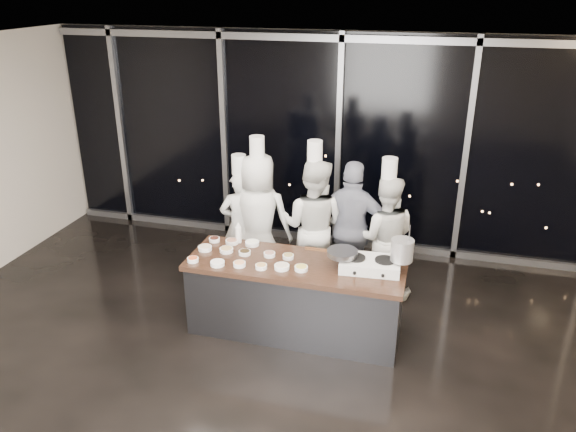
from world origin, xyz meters
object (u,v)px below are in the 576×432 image
Objects in this scene: demo_counter at (295,297)px; chef_center at (313,225)px; chef_left at (259,219)px; guest at (352,229)px; frying_pan at (342,253)px; stock_pot at (402,250)px; chef_right at (384,236)px; chef_far_left at (241,224)px; stove at (370,264)px.

demo_counter is 1.14m from chef_center.
chef_left reaches higher than guest.
frying_pan is 2.49× the size of stock_pot.
frying_pan is 0.32× the size of chef_right.
chef_left is 0.75m from chef_center.
guest reaches higher than stock_pot.
chef_left is at bearing -3.09° from chef_right.
chef_right reaches higher than chef_far_left.
chef_right is (1.93, 0.01, 0.04)m from chef_far_left.
chef_right is at bearing 66.91° from frying_pan.
demo_counter is 3.63× the size of stove.
frying_pan reaches higher than stove.
stock_pot is 0.14× the size of guest.
chef_far_left is (-1.57, 1.06, -0.28)m from frying_pan.
chef_right is at bearing -168.62° from chef_center.
chef_far_left is at bearing 2.30° from guest.
guest is at bearing 124.84° from stock_pot.
stove is 0.36× the size of chef_right.
guest is at bearing 66.76° from demo_counter.
stock_pot is (0.33, 0.04, 0.20)m from stove.
guest is at bearing 154.69° from chef_far_left.
stove is 0.39× the size of chef_far_left.
frying_pan is (-0.31, -0.01, 0.10)m from stove.
stock_pot is at bearing 152.33° from chef_left.
guest is at bearing -168.73° from chef_center.
frying_pan is 1.65m from chef_left.
chef_left is at bearing 126.37° from demo_counter.
guest reaches higher than stove.
chef_far_left reaches higher than demo_counter.
frying_pan is 0.30× the size of chef_center.
demo_counter is 1.57m from chef_far_left.
chef_far_left is 0.94× the size of chef_right.
stock_pot is 2.46m from chef_far_left.
stock_pot reaches higher than stove.
chef_far_left is (-2.21, 1.01, -0.37)m from stock_pot.
chef_center reaches higher than frying_pan.
chef_left is 1.13× the size of guest.
chef_far_left is 0.30m from chef_left.
chef_left reaches higher than chef_far_left.
frying_pan is 0.34× the size of guest.
stove is at bearing 126.39° from chef_far_left.
stock_pot is 1.54m from chef_center.
stock_pot is at bearing 130.98° from chef_far_left.
stove is 1.07m from chef_right.
chef_far_left is 0.86× the size of chef_left.
demo_counter is 1.27m from guest.
chef_right reaches higher than frying_pan.
chef_left is at bearing 145.26° from chef_far_left.
stock_pot is at bearing 0.16° from frying_pan.
chef_center reaches higher than stove.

